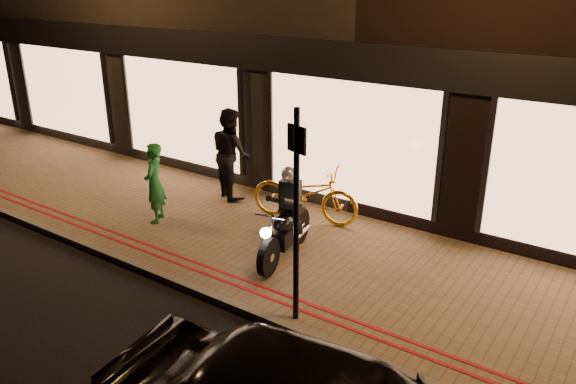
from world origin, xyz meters
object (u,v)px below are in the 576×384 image
(sign_post, at_px, (296,208))
(person_green, at_px, (154,183))
(bicycle_gold, at_px, (305,193))
(motorcycle, at_px, (286,224))

(sign_post, xyz_separation_m, person_green, (-4.12, 1.25, -0.89))
(bicycle_gold, bearing_deg, sign_post, -161.43)
(sign_post, bearing_deg, motorcycle, 129.02)
(motorcycle, bearing_deg, sign_post, -61.92)
(motorcycle, xyz_separation_m, sign_post, (1.17, -1.44, 1.06))
(motorcycle, xyz_separation_m, person_green, (-2.95, -0.19, 0.17))
(motorcycle, height_order, bicycle_gold, motorcycle)
(bicycle_gold, bearing_deg, person_green, 112.68)
(motorcycle, distance_m, sign_post, 2.14)
(motorcycle, relative_size, sign_post, 0.64)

